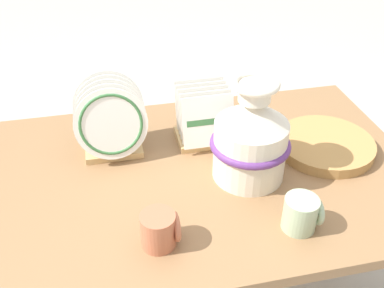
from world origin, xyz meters
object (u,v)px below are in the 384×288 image
at_px(dish_rack_round_plates, 111,123).
at_px(mug_terracotta_glaze, 160,229).
at_px(mug_sage_glaze, 302,213).
at_px(dish_rack_square_plates, 204,121).
at_px(wicker_charger_stack, 325,145).
at_px(ceramic_vase, 251,137).

relative_size(dish_rack_round_plates, mug_terracotta_glaze, 2.48).
bearing_deg(mug_sage_glaze, dish_rack_round_plates, 135.38).
bearing_deg(dish_rack_round_plates, mug_terracotta_glaze, -78.51).
bearing_deg(dish_rack_round_plates, dish_rack_square_plates, 0.68).
distance_m(dish_rack_round_plates, wicker_charger_stack, 0.71).
bearing_deg(ceramic_vase, mug_terracotta_glaze, -144.17).
bearing_deg(mug_terracotta_glaze, dish_rack_square_plates, 63.38).
relative_size(ceramic_vase, mug_terracotta_glaze, 3.24).
distance_m(ceramic_vase, dish_rack_round_plates, 0.45).
relative_size(wicker_charger_stack, mug_terracotta_glaze, 3.21).
bearing_deg(wicker_charger_stack, dish_rack_square_plates, 159.25).
xyz_separation_m(ceramic_vase, wicker_charger_stack, (0.29, 0.07, -0.12)).
xyz_separation_m(ceramic_vase, mug_terracotta_glaze, (-0.31, -0.22, -0.09)).
bearing_deg(dish_rack_square_plates, ceramic_vase, -67.78).
relative_size(dish_rack_round_plates, mug_sage_glaze, 2.48).
height_order(ceramic_vase, mug_terracotta_glaze, ceramic_vase).
bearing_deg(mug_sage_glaze, mug_terracotta_glaze, 176.57).
distance_m(ceramic_vase, dish_rack_square_plates, 0.24).
bearing_deg(dish_rack_round_plates, wicker_charger_stack, -11.56).
distance_m(dish_rack_round_plates, mug_sage_glaze, 0.66).
xyz_separation_m(dish_rack_square_plates, wicker_charger_stack, (0.38, -0.15, -0.06)).
bearing_deg(dish_rack_round_plates, mug_sage_glaze, -44.62).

